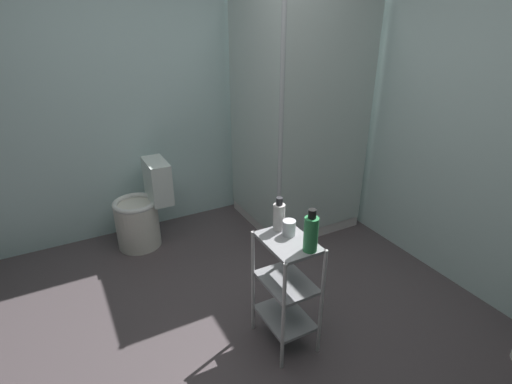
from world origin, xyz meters
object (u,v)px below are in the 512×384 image
at_px(shower_stall, 292,179).
at_px(storage_cart, 286,284).
at_px(lotion_bottle_white, 279,216).
at_px(toilet, 143,212).
at_px(rinse_cup, 289,228).
at_px(body_wash_bottle_green, 311,233).

relative_size(shower_stall, storage_cart, 2.70).
relative_size(storage_cart, lotion_bottle_white, 3.61).
bearing_deg(toilet, rinse_cup, 19.47).
xyz_separation_m(toilet, lotion_bottle_white, (1.42, 0.52, 0.51)).
bearing_deg(toilet, body_wash_bottle_green, 17.89).
bearing_deg(rinse_cup, lotion_bottle_white, -169.11).
distance_m(storage_cart, lotion_bottle_white, 0.42).
relative_size(lotion_bottle_white, rinse_cup, 2.22).
xyz_separation_m(shower_stall, body_wash_bottle_green, (1.40, -0.80, 0.38)).
height_order(shower_stall, lotion_bottle_white, shower_stall).
xyz_separation_m(toilet, rinse_cup, (1.50, 0.53, 0.47)).
distance_m(body_wash_bottle_green, lotion_bottle_white, 0.28).
xyz_separation_m(storage_cart, rinse_cup, (-0.05, 0.04, 0.35)).
distance_m(storage_cart, rinse_cup, 0.36).
bearing_deg(lotion_bottle_white, storage_cart, -8.71).
xyz_separation_m(storage_cart, lotion_bottle_white, (-0.14, 0.02, 0.39)).
bearing_deg(lotion_bottle_white, shower_stall, 143.55).
height_order(storage_cart, body_wash_bottle_green, body_wash_bottle_green).
relative_size(shower_stall, rinse_cup, 21.66).
distance_m(toilet, rinse_cup, 1.66).
height_order(toilet, lotion_bottle_white, lotion_bottle_white).
bearing_deg(lotion_bottle_white, body_wash_bottle_green, 6.41).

